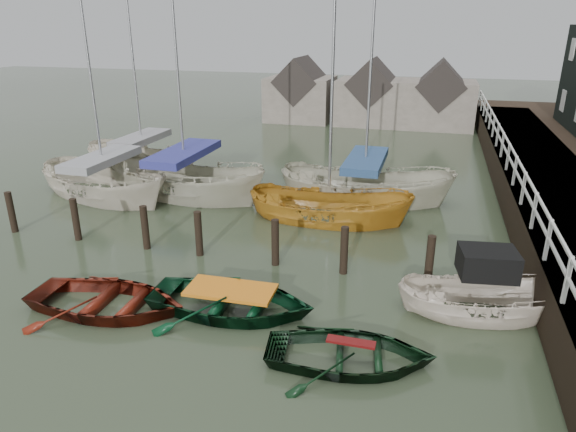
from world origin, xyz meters
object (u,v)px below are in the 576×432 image
(sailboat_a, at_px, (106,195))
(sailboat_d, at_px, (364,198))
(sailboat_b, at_px, (186,193))
(rowboat_dkgreen, at_px, (350,363))
(sailboat_c, at_px, (328,219))
(sailboat_e, at_px, (144,168))
(rowboat_green, at_px, (232,311))
(rowboat_red, at_px, (109,310))
(motorboat, at_px, (481,311))

(sailboat_a, bearing_deg, sailboat_d, -57.64)
(sailboat_b, bearing_deg, rowboat_dkgreen, -125.91)
(sailboat_c, height_order, sailboat_e, sailboat_c)
(rowboat_green, bearing_deg, rowboat_dkgreen, -113.44)
(sailboat_c, bearing_deg, rowboat_red, 153.43)
(rowboat_dkgreen, relative_size, sailboat_c, 0.34)
(motorboat, bearing_deg, rowboat_dkgreen, 126.47)
(motorboat, height_order, sailboat_c, sailboat_c)
(motorboat, xyz_separation_m, sailboat_b, (-11.04, 6.53, -0.05))
(rowboat_red, height_order, sailboat_d, sailboat_d)
(sailboat_b, bearing_deg, motorboat, -108.36)
(rowboat_green, height_order, motorboat, motorboat)
(sailboat_a, relative_size, sailboat_b, 0.97)
(rowboat_green, bearing_deg, sailboat_d, -13.49)
(sailboat_c, bearing_deg, sailboat_a, 90.50)
(rowboat_dkgreen, height_order, motorboat, motorboat)
(rowboat_green, height_order, sailboat_e, sailboat_e)
(sailboat_e, bearing_deg, sailboat_d, -86.40)
(rowboat_green, bearing_deg, sailboat_c, -10.40)
(sailboat_b, xyz_separation_m, sailboat_c, (6.20, -1.25, -0.05))
(rowboat_green, bearing_deg, sailboat_a, 48.09)
(rowboat_red, height_order, sailboat_c, sailboat_c)
(rowboat_green, relative_size, sailboat_d, 0.34)
(sailboat_a, bearing_deg, motorboat, -92.43)
(rowboat_green, distance_m, sailboat_e, 14.09)
(sailboat_a, height_order, sailboat_e, sailboat_a)
(sailboat_b, height_order, sailboat_e, sailboat_b)
(rowboat_red, bearing_deg, sailboat_b, 11.79)
(rowboat_dkgreen, height_order, sailboat_a, sailboat_a)
(rowboat_red, relative_size, motorboat, 0.94)
(rowboat_green, bearing_deg, sailboat_b, 30.95)
(rowboat_red, relative_size, rowboat_green, 0.97)
(motorboat, bearing_deg, sailboat_e, 48.84)
(rowboat_dkgreen, bearing_deg, sailboat_b, 32.94)
(rowboat_dkgreen, xyz_separation_m, sailboat_e, (-11.98, 12.18, 0.06))
(rowboat_red, height_order, motorboat, motorboat)
(motorboat, bearing_deg, sailboat_b, 50.95)
(sailboat_a, distance_m, sailboat_b, 3.21)
(sailboat_c, height_order, sailboat_d, sailboat_d)
(sailboat_e, bearing_deg, sailboat_b, -116.47)
(sailboat_c, bearing_deg, rowboat_dkgreen, -164.26)
(rowboat_dkgreen, relative_size, sailboat_b, 0.28)
(sailboat_c, bearing_deg, motorboat, -136.42)
(rowboat_dkgreen, xyz_separation_m, motorboat, (2.74, 2.74, 0.11))
(rowboat_red, xyz_separation_m, sailboat_d, (4.86, 10.13, 0.06))
(rowboat_red, distance_m, sailboat_c, 8.52)
(sailboat_c, xyz_separation_m, sailboat_e, (-9.88, 4.17, 0.05))
(rowboat_green, distance_m, sailboat_b, 9.56)
(sailboat_c, bearing_deg, sailboat_b, 79.66)
(motorboat, relative_size, sailboat_b, 0.34)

